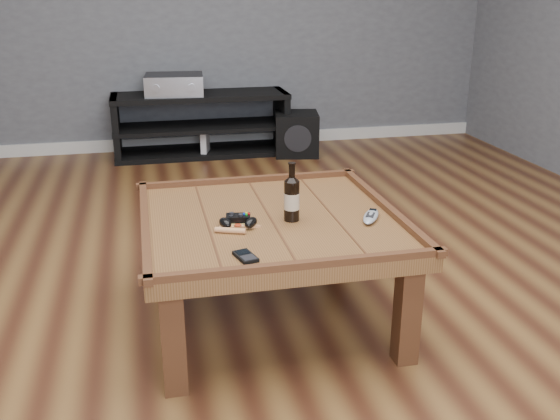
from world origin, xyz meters
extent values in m
plane|color=#3E1F11|center=(0.00, 0.00, 0.00)|extent=(6.00, 6.00, 0.00)
cube|color=silver|center=(0.00, 2.99, 0.05)|extent=(5.00, 0.02, 0.10)
cube|color=#593619|center=(0.00, 0.00, 0.42)|extent=(1.00, 1.00, 0.06)
cube|color=#422511|center=(-0.42, -0.42, 0.20)|extent=(0.08, 0.08, 0.39)
cube|color=#422511|center=(0.42, -0.42, 0.20)|extent=(0.08, 0.08, 0.39)
cube|color=#422511|center=(-0.42, 0.42, 0.20)|extent=(0.08, 0.08, 0.39)
cube|color=#422511|center=(0.42, 0.42, 0.20)|extent=(0.08, 0.08, 0.39)
cube|color=#422511|center=(0.00, 0.48, 0.46)|extent=(1.03, 0.03, 0.03)
cube|color=#422511|center=(0.00, -0.48, 0.46)|extent=(1.03, 0.03, 0.03)
cube|color=#422511|center=(0.48, 0.00, 0.46)|extent=(0.03, 1.03, 0.03)
cube|color=#422511|center=(-0.48, 0.00, 0.46)|extent=(0.03, 1.03, 0.03)
cube|color=black|center=(0.00, 2.75, 0.48)|extent=(1.40, 0.45, 0.04)
cube|color=black|center=(0.00, 2.75, 0.23)|extent=(1.40, 0.45, 0.03)
cube|color=black|center=(0.00, 2.75, 0.02)|extent=(1.40, 0.45, 0.04)
cube|color=black|center=(-0.67, 2.75, 0.25)|extent=(0.05, 0.44, 0.50)
cube|color=black|center=(0.67, 2.75, 0.25)|extent=(0.05, 0.44, 0.50)
cylinder|color=black|center=(0.08, -0.05, 0.53)|extent=(0.06, 0.06, 0.16)
cone|color=black|center=(0.08, -0.05, 0.62)|extent=(0.06, 0.06, 0.03)
cylinder|color=black|center=(0.08, -0.05, 0.65)|extent=(0.02, 0.02, 0.06)
cylinder|color=black|center=(0.08, -0.05, 0.68)|extent=(0.03, 0.03, 0.01)
cylinder|color=#C4AE8D|center=(0.08, -0.05, 0.53)|extent=(0.06, 0.06, 0.07)
cube|color=black|center=(-0.13, -0.05, 0.47)|extent=(0.10, 0.07, 0.03)
ellipsoid|color=black|center=(-0.19, -0.07, 0.47)|extent=(0.06, 0.09, 0.04)
ellipsoid|color=black|center=(-0.09, -0.09, 0.47)|extent=(0.08, 0.09, 0.04)
cylinder|color=black|center=(-0.16, -0.03, 0.49)|extent=(0.02, 0.02, 0.01)
cylinder|color=black|center=(-0.13, -0.06, 0.49)|extent=(0.02, 0.02, 0.01)
cylinder|color=yellow|center=(-0.10, -0.04, 0.49)|extent=(0.01, 0.01, 0.01)
cylinder|color=red|center=(-0.09, -0.05, 0.49)|extent=(0.01, 0.01, 0.01)
cylinder|color=#0C33CC|center=(-0.11, -0.04, 0.49)|extent=(0.01, 0.01, 0.01)
cylinder|color=#0C9919|center=(-0.10, -0.05, 0.49)|extent=(0.01, 0.01, 0.01)
cylinder|color=tan|center=(-0.18, -0.13, 0.46)|extent=(0.11, 0.06, 0.02)
cylinder|color=#9C2914|center=(-0.18, -0.08, 0.47)|extent=(0.03, 0.03, 0.00)
cylinder|color=#9C2914|center=(-0.14, -0.09, 0.47)|extent=(0.03, 0.03, 0.00)
cylinder|color=#9C2914|center=(-0.15, -0.06, 0.47)|extent=(0.03, 0.03, 0.00)
cylinder|color=#9C2914|center=(-0.15, -0.03, 0.47)|extent=(0.03, 0.03, 0.00)
cylinder|color=#9C2914|center=(-0.12, -0.02, 0.47)|extent=(0.03, 0.03, 0.00)
cube|color=black|center=(-0.16, -0.37, 0.46)|extent=(0.08, 0.11, 0.01)
cube|color=black|center=(-0.17, -0.34, 0.46)|extent=(0.05, 0.05, 0.00)
cube|color=black|center=(-0.15, -0.39, 0.46)|extent=(0.05, 0.05, 0.00)
ellipsoid|color=#959AA2|center=(0.38, -0.11, 0.46)|extent=(0.13, 0.18, 0.03)
cube|color=black|center=(0.41, -0.06, 0.47)|extent=(0.03, 0.03, 0.00)
cube|color=black|center=(0.38, -0.12, 0.47)|extent=(0.05, 0.07, 0.00)
cube|color=black|center=(-0.20, 2.75, 0.58)|extent=(0.48, 0.40, 0.16)
cube|color=#B0B3BA|center=(-0.21, 2.57, 0.58)|extent=(0.45, 0.05, 0.16)
cylinder|color=#B0B3BA|center=(-0.35, 2.57, 0.58)|extent=(0.06, 0.02, 0.06)
cylinder|color=#B0B3BA|center=(-0.08, 2.55, 0.58)|extent=(0.06, 0.02, 0.06)
cube|color=black|center=(0.76, 2.58, 0.17)|extent=(0.40, 0.40, 0.34)
cylinder|color=black|center=(0.72, 2.41, 0.17)|extent=(0.21, 0.05, 0.22)
cube|color=gray|center=(0.02, 2.66, 0.01)|extent=(0.15, 0.21, 0.02)
cube|color=silver|center=(0.02, 2.66, 0.12)|extent=(0.09, 0.17, 0.22)
camera|label=1|loc=(-0.47, -2.27, 1.32)|focal=40.00mm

